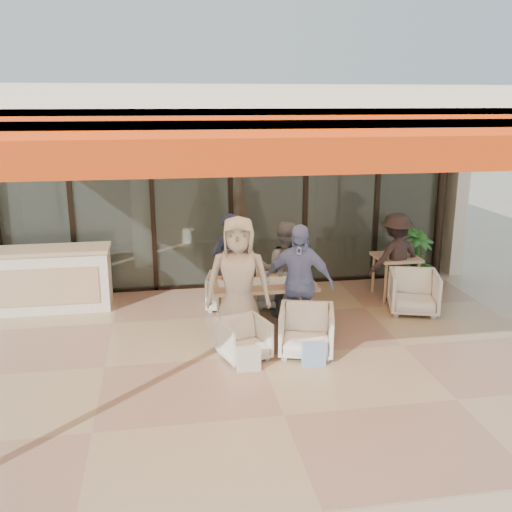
# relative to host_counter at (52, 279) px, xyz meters

# --- Properties ---
(ground) EXTENTS (70.00, 70.00, 0.00)m
(ground) POSITION_rel_host_counter_xyz_m (2.98, -2.30, -0.53)
(ground) COLOR #C6B293
(ground) RESTS_ON ground
(terrace_floor) EXTENTS (8.00, 6.00, 0.01)m
(terrace_floor) POSITION_rel_host_counter_xyz_m (2.98, -2.30, -0.53)
(terrace_floor) COLOR tan
(terrace_floor) RESTS_ON ground
(terrace_structure) EXTENTS (8.00, 6.00, 3.40)m
(terrace_structure) POSITION_rel_host_counter_xyz_m (2.98, -2.56, 2.72)
(terrace_structure) COLOR silver
(terrace_structure) RESTS_ON ground
(glass_storefront) EXTENTS (8.08, 0.10, 3.20)m
(glass_storefront) POSITION_rel_host_counter_xyz_m (2.98, 0.70, 1.07)
(glass_storefront) COLOR #9EADA3
(glass_storefront) RESTS_ON ground
(interior_block) EXTENTS (9.05, 3.62, 3.52)m
(interior_block) POSITION_rel_host_counter_xyz_m (2.98, 3.02, 1.70)
(interior_block) COLOR silver
(interior_block) RESTS_ON ground
(host_counter) EXTENTS (1.85, 0.65, 1.04)m
(host_counter) POSITION_rel_host_counter_xyz_m (0.00, 0.00, 0.00)
(host_counter) COLOR silver
(host_counter) RESTS_ON ground
(dining_table) EXTENTS (1.50, 0.90, 0.93)m
(dining_table) POSITION_rel_host_counter_xyz_m (3.18, -1.33, 0.16)
(dining_table) COLOR #D5AF82
(dining_table) RESTS_ON ground
(chair_far_left) EXTENTS (0.74, 0.71, 0.65)m
(chair_far_left) POSITION_rel_host_counter_xyz_m (2.77, -0.39, -0.21)
(chair_far_left) COLOR white
(chair_far_left) RESTS_ON ground
(chair_far_right) EXTENTS (0.85, 0.82, 0.74)m
(chair_far_right) POSITION_rel_host_counter_xyz_m (3.61, -0.39, -0.16)
(chair_far_right) COLOR white
(chair_far_right) RESTS_ON ground
(chair_near_left) EXTENTS (0.72, 0.70, 0.60)m
(chair_near_left) POSITION_rel_host_counter_xyz_m (2.77, -2.29, -0.23)
(chair_near_left) COLOR white
(chair_near_left) RESTS_ON ground
(chair_near_right) EXTENTS (0.86, 0.83, 0.73)m
(chair_near_right) POSITION_rel_host_counter_xyz_m (3.61, -2.29, -0.17)
(chair_near_right) COLOR white
(chair_near_right) RESTS_ON ground
(diner_navy) EXTENTS (0.71, 0.58, 1.68)m
(diner_navy) POSITION_rel_host_counter_xyz_m (2.77, -0.89, 0.31)
(diner_navy) COLOR #171E32
(diner_navy) RESTS_ON ground
(diner_grey) EXTENTS (0.90, 0.79, 1.54)m
(diner_grey) POSITION_rel_host_counter_xyz_m (3.61, -0.89, 0.24)
(diner_grey) COLOR slate
(diner_grey) RESTS_ON ground
(diner_cream) EXTENTS (0.97, 0.73, 1.81)m
(diner_cream) POSITION_rel_host_counter_xyz_m (2.77, -1.79, 0.37)
(diner_cream) COLOR beige
(diner_cream) RESTS_ON ground
(diner_periwinkle) EXTENTS (1.07, 0.75, 1.68)m
(diner_periwinkle) POSITION_rel_host_counter_xyz_m (3.61, -1.79, 0.31)
(diner_periwinkle) COLOR #7C95CF
(diner_periwinkle) RESTS_ON ground
(tote_bag_cream) EXTENTS (0.30, 0.10, 0.34)m
(tote_bag_cream) POSITION_rel_host_counter_xyz_m (2.77, -2.69, -0.36)
(tote_bag_cream) COLOR silver
(tote_bag_cream) RESTS_ON ground
(tote_bag_blue) EXTENTS (0.30, 0.10, 0.34)m
(tote_bag_blue) POSITION_rel_host_counter_xyz_m (3.61, -2.69, -0.36)
(tote_bag_blue) COLOR #99BFD8
(tote_bag_blue) RESTS_ON ground
(side_table) EXTENTS (0.70, 0.70, 0.74)m
(side_table) POSITION_rel_host_counter_xyz_m (5.68, -0.32, 0.11)
(side_table) COLOR #D5AF82
(side_table) RESTS_ON ground
(side_chair) EXTENTS (0.91, 0.87, 0.76)m
(side_chair) POSITION_rel_host_counter_xyz_m (5.68, -1.07, -0.15)
(side_chair) COLOR white
(side_chair) RESTS_ON ground
(standing_woman) EXTENTS (1.09, 0.80, 1.51)m
(standing_woman) POSITION_rel_host_counter_xyz_m (5.60, -0.46, 0.22)
(standing_woman) COLOR black
(standing_woman) RESTS_ON ground
(potted_palm) EXTENTS (0.90, 0.90, 1.16)m
(potted_palm) POSITION_rel_host_counter_xyz_m (6.15, -0.10, 0.05)
(potted_palm) COLOR #1E5919
(potted_palm) RESTS_ON ground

